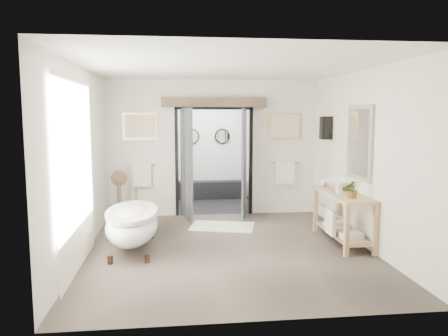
{
  "coord_description": "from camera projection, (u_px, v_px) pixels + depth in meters",
  "views": [
    {
      "loc": [
        -0.84,
        -6.79,
        2.17
      ],
      "look_at": [
        0.0,
        0.6,
        1.25
      ],
      "focal_mm": 35.0,
      "sensor_mm": 36.0,
      "label": 1
    }
  ],
  "objects": [
    {
      "name": "pedestal_mirror",
      "position": [
        120.0,
        201.0,
        8.67
      ],
      "size": [
        0.32,
        0.2,
        1.07
      ],
      "color": "brown",
      "rests_on": "ground_plane"
    },
    {
      "name": "shower_room",
      "position": [
        209.0,
        165.0,
        10.88
      ],
      "size": [
        2.22,
        2.01,
        2.51
      ],
      "color": "black",
      "rests_on": "ground_plane"
    },
    {
      "name": "ground_plane",
      "position": [
        228.0,
        249.0,
        7.06
      ],
      "size": [
        5.0,
        5.0,
        0.0
      ],
      "primitive_type": "plane",
      "color": "brown"
    },
    {
      "name": "room_shell",
      "position": [
        227.0,
        135.0,
        6.7
      ],
      "size": [
        4.52,
        5.02,
        2.91
      ],
      "color": "silver",
      "rests_on": "ground_plane"
    },
    {
      "name": "clawfoot_tub",
      "position": [
        132.0,
        224.0,
        6.96
      ],
      "size": [
        0.81,
        1.82,
        0.89
      ],
      "color": "#322519",
      "rests_on": "ground_plane"
    },
    {
      "name": "back_wall_dressing",
      "position": [
        215.0,
        143.0,
        9.15
      ],
      "size": [
        3.82,
        0.79,
        2.52
      ],
      "color": "black",
      "rests_on": "ground_plane"
    },
    {
      "name": "plant",
      "position": [
        353.0,
        189.0,
        6.88
      ],
      "size": [
        0.26,
        0.22,
        0.29
      ],
      "primitive_type": "imported",
      "rotation": [
        0.0,
        0.0,
        -0.01
      ],
      "color": "gray",
      "rests_on": "vanity"
    },
    {
      "name": "soap_bottle_b",
      "position": [
        324.0,
        181.0,
        8.02
      ],
      "size": [
        0.15,
        0.15,
        0.18
      ],
      "primitive_type": "imported",
      "rotation": [
        0.0,
        0.0,
        -0.04
      ],
      "color": "gray",
      "rests_on": "vanity"
    },
    {
      "name": "soap_bottle_a",
      "position": [
        339.0,
        188.0,
        7.3
      ],
      "size": [
        0.08,
        0.08,
        0.17
      ],
      "primitive_type": "imported",
      "rotation": [
        0.0,
        0.0,
        0.05
      ],
      "color": "gray",
      "rests_on": "vanity"
    },
    {
      "name": "vanity",
      "position": [
        342.0,
        213.0,
        7.35
      ],
      "size": [
        0.57,
        1.6,
        0.85
      ],
      "color": "tan",
      "rests_on": "ground_plane"
    },
    {
      "name": "rug",
      "position": [
        222.0,
        226.0,
        8.46
      ],
      "size": [
        1.35,
        1.06,
        0.01
      ],
      "primitive_type": "cube",
      "rotation": [
        0.0,
        0.0,
        -0.24
      ],
      "color": "beige",
      "rests_on": "ground_plane"
    },
    {
      "name": "slippers",
      "position": [
        220.0,
        224.0,
        8.48
      ],
      "size": [
        0.34,
        0.25,
        0.05
      ],
      "color": "beige",
      "rests_on": "rug"
    },
    {
      "name": "basin",
      "position": [
        338.0,
        185.0,
        7.68
      ],
      "size": [
        0.61,
        0.61,
        0.17
      ],
      "primitive_type": "imported",
      "rotation": [
        0.0,
        0.0,
        0.28
      ],
      "color": "white",
      "rests_on": "vanity"
    }
  ]
}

